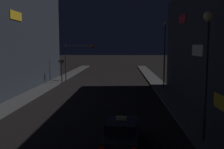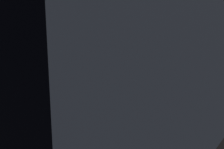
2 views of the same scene
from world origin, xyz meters
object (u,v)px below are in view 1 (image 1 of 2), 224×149
(traffic_light_overhead, at_px, (76,55))
(traffic_light_left_kerb, at_px, (62,66))
(street_lamp_near_block, at_px, (207,50))
(taxi, at_px, (121,132))
(street_lamp_far_block, at_px, (165,51))

(traffic_light_overhead, xyz_separation_m, traffic_light_left_kerb, (-1.69, -2.54, -1.55))
(traffic_light_overhead, xyz_separation_m, street_lamp_near_block, (11.51, -24.04, 1.09))
(taxi, bearing_deg, traffic_light_left_kerb, 111.39)
(street_lamp_far_block, bearing_deg, traffic_light_left_kerb, 160.71)
(traffic_light_overhead, height_order, street_lamp_far_block, street_lamp_far_block)
(traffic_light_left_kerb, height_order, street_lamp_near_block, street_lamp_near_block)
(traffic_light_left_kerb, bearing_deg, traffic_light_overhead, 56.34)
(traffic_light_left_kerb, relative_size, street_lamp_near_block, 0.50)
(traffic_light_overhead, relative_size, street_lamp_far_block, 0.70)
(taxi, distance_m, street_lamp_near_block, 6.37)
(taxi, height_order, street_lamp_far_block, street_lamp_far_block)
(traffic_light_overhead, relative_size, traffic_light_left_kerb, 1.61)
(taxi, bearing_deg, street_lamp_far_block, 73.69)
(taxi, bearing_deg, street_lamp_near_block, 6.97)
(street_lamp_near_block, height_order, street_lamp_far_block, street_lamp_far_block)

